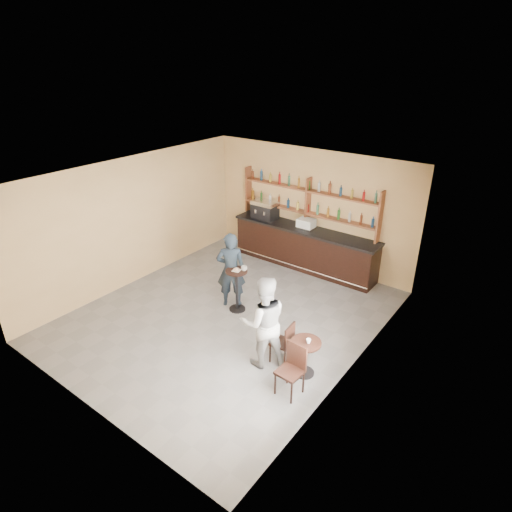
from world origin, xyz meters
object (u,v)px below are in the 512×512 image
Objects in this scene: pastry_case at (306,224)px; chair_west at (282,342)px; pedestal_table at (237,290)px; man_main at (231,270)px; cafe_table at (305,358)px; chair_south at (290,371)px; espresso_machine at (265,210)px; patron_second at (264,322)px; bar_counter at (304,248)px.

chair_west is at bearing -66.53° from pastry_case.
chair_west is (1.83, -0.90, -0.08)m from pedestal_table.
man_main is 2.88m from cafe_table.
espresso_machine is at bearing 133.68° from chair_south.
chair_west is (3.08, -3.72, -0.96)m from espresso_machine.
chair_south is at bearing -49.24° from espresso_machine.
pedestal_table is at bearing -65.36° from espresso_machine.
espresso_machine reaches higher than chair_west.
man_main reaches higher than pedestal_table.
chair_south is at bearing -63.38° from pastry_case.
pedestal_table reaches higher than chair_west.
chair_west is (2.08, -1.01, -0.48)m from man_main.
cafe_table is at bearing -45.43° from espresso_machine.
pedestal_table is 0.56× the size of man_main.
chair_west is 0.91× the size of chair_south.
pastry_case is at bearing 121.58° from chair_south.
pastry_case is at bearing 0.67° from espresso_machine.
patron_second is at bearing -50.58° from chair_west.
bar_counter is at bearing 121.87° from chair_south.
pedestal_table is 1.43× the size of cafe_table.
pedestal_table is at bearing -121.47° from chair_west.
chair_south is at bearing -85.24° from cafe_table.
pastry_case is at bearing 0.00° from bar_counter.
pastry_case is at bearing -160.30° from chair_west.
espresso_machine is 4.92m from chair_west.
pastry_case is 0.53× the size of chair_west.
pedestal_table is at bearing 122.51° from man_main.
man_main reaches higher than chair_south.
pedestal_table is 2.57m from cafe_table.
espresso_machine is at bearing -145.53° from chair_west.
pastry_case is at bearing -132.68° from man_main.
pastry_case is 5.01m from chair_south.
patron_second reaches higher than man_main.
pastry_case reaches higher than chair_south.
man_main reaches higher than chair_west.
pedestal_table is 2.04m from chair_west.
espresso_machine is 0.74× the size of chair_south.
chair_south is (2.68, -1.66, -0.43)m from man_main.
bar_counter is 9.29× the size of pastry_case.
cafe_table is at bearing -60.29° from pastry_case.
chair_west is 0.89m from chair_south.
patron_second is (1.47, -3.97, -0.36)m from pastry_case.
man_main is at bearing -98.77° from pastry_case.
chair_west is at bearing -49.72° from espresso_machine.
chair_west is at bearing 174.81° from cafe_table.
patron_second is (1.50, -3.97, 0.35)m from bar_counter.
pastry_case reaches higher than pedestal_table.
patron_second is at bearing -69.24° from bar_counter.
bar_counter is 5.95× the size of espresso_machine.
patron_second is at bearing -70.97° from pastry_case.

